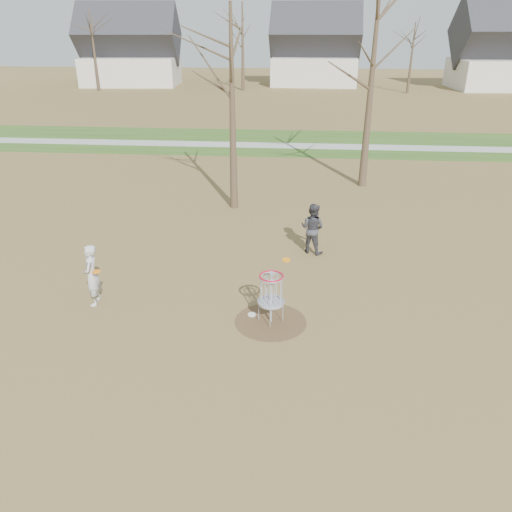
{
  "coord_description": "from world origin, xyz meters",
  "views": [
    {
      "loc": [
        0.55,
        -10.61,
        6.76
      ],
      "look_at": [
        -0.5,
        1.5,
        1.1
      ],
      "focal_mm": 35.0,
      "sensor_mm": 36.0,
      "label": 1
    }
  ],
  "objects_px": {
    "player_standing": "(92,275)",
    "disc_golf_basket": "(271,290)",
    "disc_grounded": "(252,315)",
    "player_throwing": "(312,228)"
  },
  "relations": [
    {
      "from": "player_throwing",
      "to": "disc_grounded",
      "type": "bearing_deg",
      "value": 94.75
    },
    {
      "from": "disc_golf_basket",
      "to": "player_throwing",
      "type": "bearing_deg",
      "value": 76.14
    },
    {
      "from": "player_standing",
      "to": "disc_golf_basket",
      "type": "height_order",
      "value": "player_standing"
    },
    {
      "from": "disc_golf_basket",
      "to": "disc_grounded",
      "type": "bearing_deg",
      "value": 152.16
    },
    {
      "from": "player_standing",
      "to": "disc_golf_basket",
      "type": "distance_m",
      "value": 4.74
    },
    {
      "from": "disc_grounded",
      "to": "disc_golf_basket",
      "type": "xyz_separation_m",
      "value": [
        0.5,
        -0.26,
        0.89
      ]
    },
    {
      "from": "player_standing",
      "to": "player_throwing",
      "type": "relative_size",
      "value": 1.01
    },
    {
      "from": "player_throwing",
      "to": "disc_golf_basket",
      "type": "bearing_deg",
      "value": 101.94
    },
    {
      "from": "player_throwing",
      "to": "disc_grounded",
      "type": "relative_size",
      "value": 7.53
    },
    {
      "from": "player_standing",
      "to": "disc_grounded",
      "type": "bearing_deg",
      "value": 77.63
    }
  ]
}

